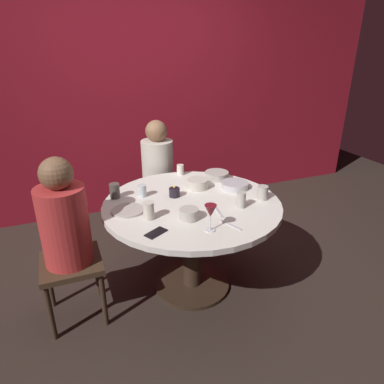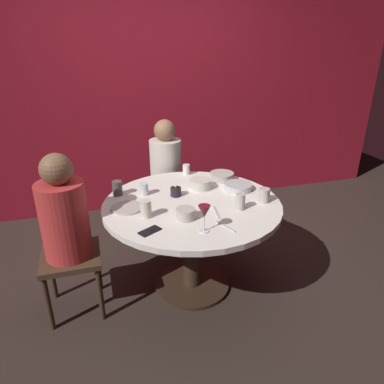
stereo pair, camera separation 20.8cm
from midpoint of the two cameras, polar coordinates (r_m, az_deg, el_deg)
name	(u,v)px [view 1 (the left image)]	position (r m, az deg, el deg)	size (l,w,h in m)	color
ground_plane	(192,285)	(2.93, -2.10, -15.12)	(8.00, 8.00, 0.00)	#2D231E
back_wall	(134,95)	(3.96, -11.04, 15.42)	(6.00, 0.10, 2.60)	maroon
dining_table	(192,221)	(2.61, -2.29, -4.90)	(1.30, 1.30, 0.75)	silver
seated_diner_left	(65,225)	(2.43, -22.55, -5.16)	(0.40, 0.40, 1.20)	#3F2D1E
seated_diner_back	(158,168)	(3.32, -7.44, 3.94)	(0.40, 0.40, 1.18)	#3F2D1E
candle_holder	(174,192)	(2.62, -5.18, -0.08)	(0.08, 0.08, 0.09)	black
wine_glass	(211,212)	(2.10, 0.24, -3.39)	(0.08, 0.08, 0.18)	silver
dinner_plate	(128,210)	(2.45, -12.91, -3.00)	(0.23, 0.23, 0.01)	#B2ADA3
cell_phone	(156,233)	(2.15, -8.72, -6.71)	(0.07, 0.14, 0.01)	black
bowl_serving_large	(235,185)	(2.77, 4.94, 1.09)	(0.22, 0.22, 0.05)	#B7B7BC
bowl_salad_center	(198,184)	(2.76, -1.23, 1.34)	(0.17, 0.17, 0.07)	beige
bowl_small_white	(217,175)	(2.95, 2.08, 2.73)	(0.20, 0.20, 0.06)	#B2ADA3
bowl_sauce_side	(189,214)	(2.28, -3.08, -3.67)	(0.13, 0.13, 0.07)	#B2ADA3
cup_near_candle	(149,211)	(2.30, -9.70, -3.09)	(0.07, 0.07, 0.12)	beige
cup_by_left_diner	(263,193)	(2.59, 9.30, -0.15)	(0.08, 0.08, 0.10)	#B2ADA3
cup_by_right_diner	(142,191)	(2.65, -10.45, 0.17)	(0.07, 0.07, 0.09)	silver
cup_center_front	(180,170)	(3.05, -3.89, 3.65)	(0.06, 0.06, 0.09)	silver
cup_far_edge	(115,191)	(2.67, -14.80, 0.15)	(0.07, 0.07, 0.11)	#4C4742
cup_beside_wine	(241,200)	(2.44, 5.70, -1.32)	(0.06, 0.06, 0.11)	#B2ADA3
fork_near_plate	(230,225)	(2.22, 3.68, -5.48)	(0.02, 0.18, 0.01)	#B7B7BC
knife_near_plate	(218,211)	(2.39, 1.86, -3.21)	(0.02, 0.18, 0.01)	#B7B7BC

